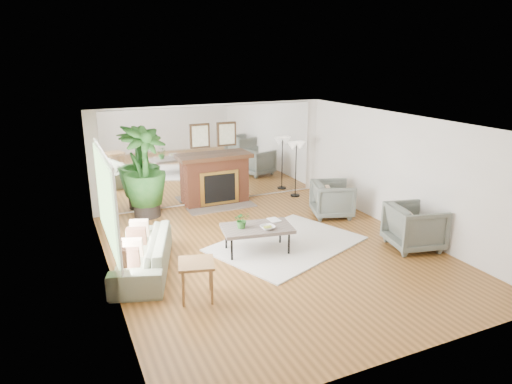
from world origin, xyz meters
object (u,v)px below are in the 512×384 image
sofa (143,254)px  floor_lamp (296,150)px  potted_ficus (144,170)px  coffee_table (257,229)px  side_table (196,268)px  fireplace (217,179)px  armchair_front (415,227)px  armchair_back (332,199)px

sofa → floor_lamp: (4.60, 2.79, 0.94)m
sofa → potted_ficus: bearing=-174.9°
coffee_table → side_table: bearing=-142.9°
sofa → potted_ficus: (0.64, 2.83, 0.81)m
side_table → coffee_table: bearing=37.1°
fireplace → coffee_table: fireplace is taller
floor_lamp → sofa: bearing=-148.8°
coffee_table → armchair_front: (2.90, -1.06, -0.04)m
armchair_back → potted_ficus: (-3.97, 1.78, 0.71)m
fireplace → side_table: size_ratio=3.09×
coffee_table → armchair_back: size_ratio=1.57×
sofa → armchair_back: bearing=120.8°
armchair_front → potted_ficus: potted_ficus is taller
fireplace → coffee_table: (-0.30, -3.10, -0.18)m
potted_ficus → floor_lamp: (3.95, -0.04, 0.13)m
floor_lamp → armchair_front: bearing=-83.5°
side_table → armchair_front: bearing=1.6°
coffee_table → floor_lamp: 3.87m
coffee_table → sofa: sofa is taller
floor_lamp → fireplace: bearing=174.6°
sofa → armchair_front: (5.05, -1.17, 0.12)m
coffee_table → side_table: 1.96m
armchair_front → side_table: size_ratio=1.46×
armchair_front → sofa: bearing=89.7°
fireplace → coffee_table: 3.12m
armchair_front → armchair_back: bearing=23.8°
fireplace → potted_ficus: (-1.81, -0.16, 0.47)m
potted_ficus → floor_lamp: bearing=-0.6°
sofa → coffee_table: bearing=105.0°
fireplace → potted_ficus: size_ratio=0.97×
armchair_front → floor_lamp: bearing=19.3°
sofa → fireplace: bearing=158.6°
armchair_back → potted_ficus: potted_ficus is taller
sofa → armchair_front: size_ratio=2.26×
sofa → floor_lamp: floor_lamp is taller
armchair_back → armchair_front: 2.27m
coffee_table → armchair_front: size_ratio=1.48×
armchair_back → potted_ficus: bearing=85.1°
armchair_front → floor_lamp: 4.07m
side_table → floor_lamp: 5.77m
potted_ficus → fireplace: bearing=5.0°
side_table → potted_ficus: potted_ficus is taller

